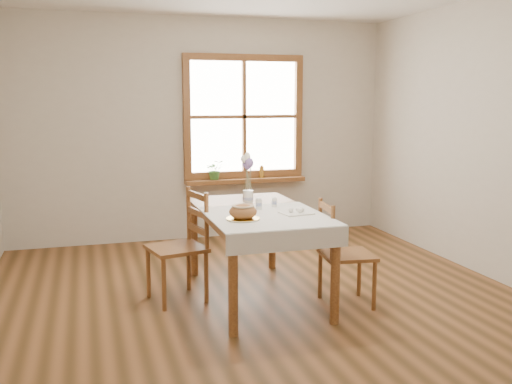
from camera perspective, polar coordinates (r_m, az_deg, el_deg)
ground at (r=4.67m, az=1.08°, el=-11.55°), size 5.00×5.00×0.00m
room_walls at (r=4.36m, az=1.15°, el=9.89°), size 4.60×5.10×2.65m
window at (r=6.88m, az=-1.22°, el=7.54°), size 1.46×0.08×1.46m
window_sill at (r=6.87m, az=-1.05°, el=1.18°), size 1.46×0.20×0.05m
dining_table at (r=4.76m, az=0.00°, el=-2.80°), size 0.90×1.60×0.75m
table_linen at (r=4.45m, az=1.13°, el=-2.45°), size 0.91×0.99×0.01m
chair_left at (r=4.76m, az=-7.98°, el=-5.41°), size 0.53×0.52×0.92m
chair_right at (r=4.69m, az=9.10°, el=-6.06°), size 0.46×0.45×0.86m
bread_plate at (r=4.31m, az=-1.31°, el=-2.70°), size 0.29×0.29×0.01m
bread_loaf at (r=4.29m, az=-1.31°, el=-1.85°), size 0.21×0.21×0.12m
egg_napkin at (r=4.54m, az=4.05°, el=-2.10°), size 0.26×0.23×0.01m
eggs at (r=4.54m, az=4.05°, el=-1.79°), size 0.20×0.19×0.04m
salt_shaker at (r=4.70m, az=0.28°, el=-1.15°), size 0.06×0.06×0.10m
pepper_shaker at (r=4.81m, az=1.84°, el=-1.00°), size 0.05×0.05×0.08m
flower_vase at (r=5.04m, az=-0.80°, el=-0.51°), size 0.12×0.12×0.10m
lavender_bouquet at (r=5.01m, az=-0.81°, el=1.82°), size 0.17×0.17×0.31m
potted_plant at (r=6.77m, az=-4.13°, el=2.01°), size 0.22×0.24×0.18m
amber_bottle at (r=6.92m, az=0.57°, el=2.07°), size 0.06×0.06×0.15m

